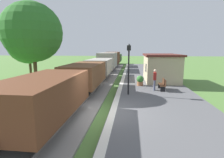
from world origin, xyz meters
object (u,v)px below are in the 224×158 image
Objects in this scene: station_hut at (161,67)px; lamp_post_near at (129,60)px; bench_near_hut at (163,84)px; tree_trackside_far at (28,43)px; tree_trackside_mid at (33,32)px; freight_train at (105,64)px; person_waiting at (155,79)px; potted_planter at (140,80)px.

lamp_post_near is at bearing -117.58° from station_hut.
bench_near_hut is 15.02m from tree_trackside_far.
tree_trackside_mid reaches higher than bench_near_hut.
freight_train is 9.94m from tree_trackside_far.
freight_train reaches higher than person_waiting.
bench_near_hut is 0.84m from person_waiting.
lamp_post_near is (-2.75, -1.73, 2.08)m from bench_near_hut.
lamp_post_near is at bearing -27.57° from tree_trackside_far.
tree_trackside_mid is (-10.12, -1.36, 4.08)m from bench_near_hut.
bench_near_hut is 0.21× the size of tree_trackside_mid.
potted_planter is at bearing -61.18° from freight_train.
tree_trackside_mid is (-10.63, -5.88, 3.15)m from station_hut.
lamp_post_near is at bearing 41.96° from person_waiting.
station_hut reaches higher than bench_near_hut.
freight_train is at bearing 122.71° from bench_near_hut.
person_waiting is at bearing 36.17° from lamp_post_near.
lamp_post_near is 0.56× the size of tree_trackside_far.
freight_train is 12.12m from lamp_post_near.
potted_planter is at bearing 72.85° from lamp_post_near.
tree_trackside_mid is (-7.36, 0.36, 2.00)m from lamp_post_near.
tree_trackside_far is at bearing -12.30° from person_waiting.
potted_planter is at bearing 138.66° from bench_near_hut.
tree_trackside_far is (-14.51, -0.38, 2.60)m from station_hut.
bench_near_hut is at bearing -96.43° from station_hut.
person_waiting is 1.87× the size of potted_planter.
bench_near_hut is at bearing -16.50° from tree_trackside_far.
lamp_post_near reaches higher than station_hut.
tree_trackside_mid is 6.76m from tree_trackside_far.
freight_train is at bearing 118.82° from potted_planter.
person_waiting is 0.46× the size of lamp_post_near.
tree_trackside_far is at bearing 152.43° from lamp_post_near.
freight_train is 6.76× the size of station_hut.
station_hut is 3.85m from potted_planter.
bench_near_hut is at bearing -57.29° from freight_train.
tree_trackside_mid is (-3.83, -11.16, 3.30)m from freight_train.
person_waiting is 2.10m from potted_planter.
station_hut is 0.82× the size of tree_trackside_mid.
bench_near_hut is at bearing -41.34° from potted_planter.
person_waiting is at bearing -162.98° from bench_near_hut.
tree_trackside_far reaches higher than potted_planter.
person_waiting reaches higher than potted_planter.
freight_train reaches higher than bench_near_hut.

